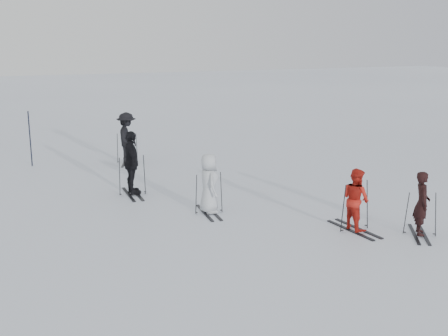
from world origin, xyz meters
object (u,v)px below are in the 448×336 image
skier_uphill_left (132,164)px  skier_uphill_far (127,138)px  skier_near_dark (422,204)px  piste_marker (30,139)px  skier_grey (209,184)px  skier_red (356,200)px

skier_uphill_left → skier_uphill_far: bearing=-9.7°
skier_near_dark → piste_marker: piste_marker is taller
skier_uphill_left → piste_marker: bearing=27.2°
skier_near_dark → skier_uphill_far: bearing=56.2°
skier_uphill_far → piste_marker: piste_marker is taller
skier_grey → piste_marker: piste_marker is taller
skier_grey → piste_marker: size_ratio=0.79×
skier_grey → piste_marker: bearing=32.2°
skier_uphill_far → skier_near_dark: bearing=-137.1°
skier_near_dark → skier_uphill_far: skier_uphill_far is taller
skier_red → skier_near_dark: bearing=-132.3°
skier_uphill_left → piste_marker: (-2.63, 5.36, 0.06)m
skier_red → skier_grey: (-2.93, 2.72, 0.04)m
skier_near_dark → skier_red: bearing=85.8°
skier_red → piste_marker: bearing=27.1°
skier_red → skier_uphill_far: size_ratio=0.81×
piste_marker → skier_uphill_far: bearing=-14.1°
skier_near_dark → piste_marker: (-8.38, 11.66, 0.25)m
skier_red → skier_uphill_left: (-4.47, 5.37, 0.20)m
skier_grey → skier_uphill_left: (-1.53, 2.65, 0.16)m
piste_marker → skier_red: bearing=-56.5°
skier_uphill_far → skier_grey: bearing=-156.1°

